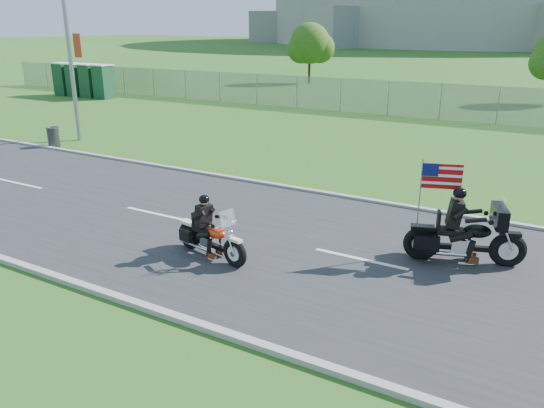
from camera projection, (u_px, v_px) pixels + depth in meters
The scene contains 14 objects.
ground at pixel (216, 228), 13.82m from camera, with size 420.00×420.00×0.00m, color #265219.
road at pixel (216, 228), 13.82m from camera, with size 120.00×8.00×0.04m, color #28282B.
curb_north at pixel (289, 188), 17.13m from camera, with size 120.00×0.18×0.12m, color #9E9B93.
curb_south at pixel (96, 291), 10.48m from camera, with size 120.00×0.18×0.12m, color #9E9B93.
fence at pixel (341, 95), 32.28m from camera, with size 60.00×0.03×2.00m, color gray.
streetlight at pixel (69, 10), 22.79m from camera, with size 0.90×2.46×10.00m.
porta_toilet_a at pixel (104, 82), 37.81m from camera, with size 1.10×1.10×2.30m, color #144022.
porta_toilet_b at pixel (90, 81), 38.47m from camera, with size 1.10×1.10×2.30m, color #144022.
porta_toilet_c at pixel (76, 80), 39.14m from camera, with size 1.10×1.10×2.30m, color #144022.
porta_toilet_d at pixel (64, 80), 39.80m from camera, with size 1.10×1.10×2.30m, color #144022.
tree_fence_mid at pixel (310, 45), 47.30m from camera, with size 3.96×3.69×5.30m.
motorcycle_lead at pixel (210, 238), 11.96m from camera, with size 2.18×0.82×1.48m.
motorcycle_follow at pixel (464, 238), 11.61m from camera, with size 2.54×1.25×2.19m.
trash_can at pixel (54, 138), 22.86m from camera, with size 0.49×0.49×0.85m, color #3E3E44.
Camera 1 is at (7.71, -10.43, 5.04)m, focal length 35.00 mm.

